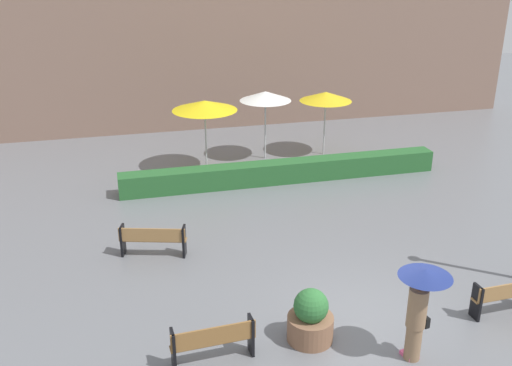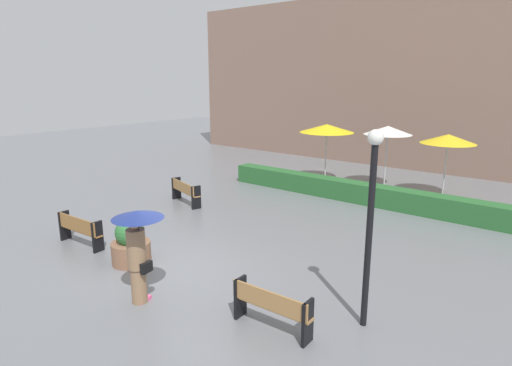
% 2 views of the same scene
% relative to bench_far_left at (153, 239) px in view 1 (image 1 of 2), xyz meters
% --- Properties ---
extents(ground_plane, '(60.00, 60.00, 0.00)m').
position_rel_bench_far_left_xyz_m(ground_plane, '(4.22, -4.13, -0.51)').
color(ground_plane, slate).
extents(bench_far_left, '(1.78, 0.82, 0.85)m').
position_rel_bench_far_left_xyz_m(bench_far_left, '(0.00, 0.00, 0.00)').
color(bench_far_left, '#9E7242').
rests_on(bench_far_left, ground).
extents(bench_near_left, '(1.71, 0.41, 0.85)m').
position_rel_bench_far_left_xyz_m(bench_near_left, '(0.79, -4.63, 0.00)').
color(bench_near_left, olive).
rests_on(bench_near_left, ground).
extents(bench_near_right, '(1.63, 0.39, 0.83)m').
position_rel_bench_far_left_xyz_m(bench_near_right, '(7.42, -4.61, -0.01)').
color(bench_near_right, '#9E7242').
rests_on(bench_near_right, ground).
extents(pedestrian_with_umbrella, '(1.04, 1.04, 2.02)m').
position_rel_bench_far_left_xyz_m(pedestrian_with_umbrella, '(4.70, -5.49, 0.84)').
color(pedestrian_with_umbrella, '#8C6B4C').
rests_on(pedestrian_with_umbrella, ground).
extents(planter_pot, '(0.97, 0.97, 1.19)m').
position_rel_bench_far_left_xyz_m(planter_pot, '(2.87, -4.42, 0.00)').
color(planter_pot, brown).
rests_on(planter_pot, ground).
extents(patio_umbrella_yellow, '(2.34, 2.34, 2.63)m').
position_rel_bench_far_left_xyz_m(patio_umbrella_yellow, '(2.46, 6.07, 1.94)').
color(patio_umbrella_yellow, silver).
rests_on(patio_umbrella_yellow, ground).
extents(patio_umbrella_white, '(1.95, 1.95, 2.65)m').
position_rel_bench_far_left_xyz_m(patio_umbrella_white, '(4.90, 6.81, 1.96)').
color(patio_umbrella_white, silver).
rests_on(patio_umbrella_white, ground).
extents(patio_umbrella_yellow_far, '(2.02, 2.02, 2.51)m').
position_rel_bench_far_left_xyz_m(patio_umbrella_yellow_far, '(7.29, 6.73, 1.82)').
color(patio_umbrella_yellow_far, silver).
rests_on(patio_umbrella_yellow_far, ground).
extents(hedge_strip, '(11.27, 0.70, 0.74)m').
position_rel_bench_far_left_xyz_m(hedge_strip, '(4.85, 4.27, -0.14)').
color(hedge_strip, '#28602D').
rests_on(hedge_strip, ground).
extents(building_facade, '(28.00, 1.20, 8.83)m').
position_rel_bench_far_left_xyz_m(building_facade, '(4.22, 11.87, 3.91)').
color(building_facade, '#846656').
rests_on(building_facade, ground).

